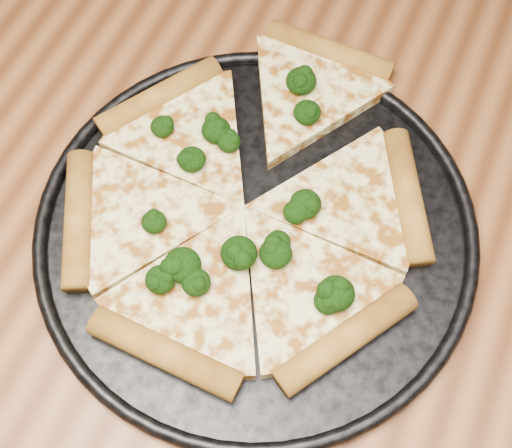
% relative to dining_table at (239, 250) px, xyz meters
% --- Properties ---
extents(ground, '(4.00, 4.00, 0.00)m').
position_rel_dining_table_xyz_m(ground, '(0.00, 0.00, -0.66)').
color(ground, brown).
rests_on(ground, ground).
extents(dining_table, '(1.20, 0.90, 0.75)m').
position_rel_dining_table_xyz_m(dining_table, '(0.00, 0.00, 0.00)').
color(dining_table, brown).
rests_on(dining_table, ground).
extents(pizza_pan, '(0.40, 0.40, 0.02)m').
position_rel_dining_table_xyz_m(pizza_pan, '(0.03, -0.01, 0.10)').
color(pizza_pan, black).
rests_on(pizza_pan, dining_table).
extents(pizza, '(0.35, 0.38, 0.03)m').
position_rel_dining_table_xyz_m(pizza, '(0.01, 0.01, 0.11)').
color(pizza, '#F2E294').
rests_on(pizza, pizza_pan).
extents(broccoli_florets, '(0.24, 0.27, 0.02)m').
position_rel_dining_table_xyz_m(broccoli_florets, '(0.02, -0.01, 0.12)').
color(broccoli_florets, black).
rests_on(broccoli_florets, pizza).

